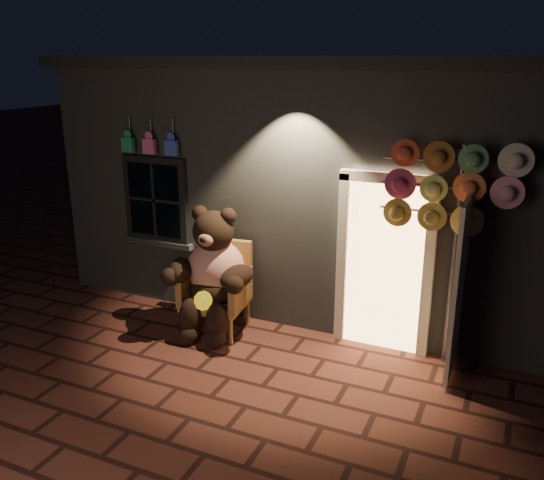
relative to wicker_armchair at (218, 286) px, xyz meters
The scene contains 5 objects.
ground 1.43m from the wicker_armchair, 56.05° to the right, with size 60.00×60.00×0.00m, color #5B2B22.
shop_building 3.21m from the wicker_armchair, 75.82° to the left, with size 7.30×5.95×3.51m.
wicker_armchair is the anchor object (origin of this frame).
teddy_bear 0.28m from the wicker_armchair, 86.08° to the right, with size 1.22×1.00×1.69m.
hat_rack 3.14m from the wicker_armchair, ahead, with size 1.52×0.22×2.59m.
Camera 1 is at (2.78, -4.99, 3.45)m, focal length 38.00 mm.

